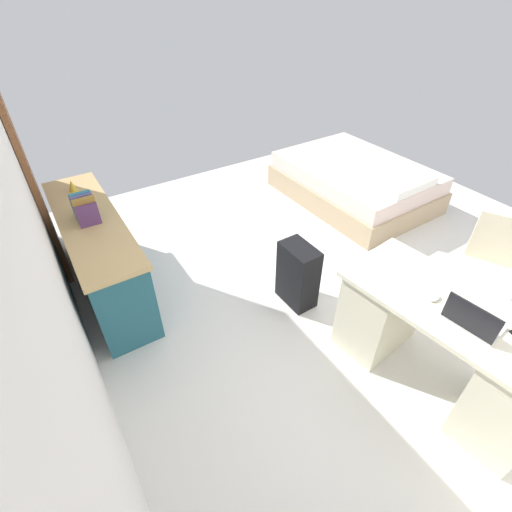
# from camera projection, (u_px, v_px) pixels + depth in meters

# --- Properties ---
(ground_plane) EXTENTS (5.66, 5.66, 0.00)m
(ground_plane) POSITION_uv_depth(u_px,v_px,m) (334.00, 275.00, 3.76)
(ground_plane) COLOR silver
(wall_back) EXTENTS (4.60, 0.10, 2.58)m
(wall_back) POSITION_uv_depth(u_px,v_px,m) (34.00, 248.00, 1.98)
(wall_back) COLOR white
(wall_back) RESTS_ON ground_plane
(door_wooden) EXTENTS (0.88, 0.05, 2.04)m
(door_wooden) POSITION_uv_depth(u_px,v_px,m) (28.00, 170.00, 3.34)
(door_wooden) COLOR brown
(door_wooden) RESTS_ON ground_plane
(desk) EXTENTS (1.51, 0.82, 0.76)m
(desk) POSITION_uv_depth(u_px,v_px,m) (440.00, 344.00, 2.59)
(desk) COLOR beige
(desk) RESTS_ON ground_plane
(office_chair) EXTENTS (0.62, 0.62, 0.94)m
(office_chair) POSITION_uv_depth(u_px,v_px,m) (487.00, 278.00, 3.10)
(office_chair) COLOR black
(office_chair) RESTS_ON ground_plane
(credenza) EXTENTS (1.80, 0.48, 0.78)m
(credenza) POSITION_uv_depth(u_px,v_px,m) (100.00, 254.00, 3.40)
(credenza) COLOR #235B6B
(credenza) RESTS_ON ground_plane
(bed) EXTENTS (1.93, 1.44, 0.58)m
(bed) POSITION_uv_depth(u_px,v_px,m) (355.00, 182.00, 4.84)
(bed) COLOR tan
(bed) RESTS_ON ground_plane
(suitcase_black) EXTENTS (0.36, 0.23, 0.60)m
(suitcase_black) POSITION_uv_depth(u_px,v_px,m) (298.00, 275.00, 3.31)
(suitcase_black) COLOR black
(suitcase_black) RESTS_ON ground_plane
(laptop) EXTENTS (0.33, 0.26, 0.21)m
(laptop) POSITION_uv_depth(u_px,v_px,m) (473.00, 320.00, 2.22)
(laptop) COLOR #B7B7BC
(laptop) RESTS_ON desk
(computer_mouse) EXTENTS (0.07, 0.11, 0.03)m
(computer_mouse) POSITION_uv_depth(u_px,v_px,m) (434.00, 297.00, 2.42)
(computer_mouse) COLOR white
(computer_mouse) RESTS_ON desk
(book_row) EXTENTS (0.27, 0.17, 0.23)m
(book_row) POSITION_uv_depth(u_px,v_px,m) (85.00, 208.00, 3.08)
(book_row) COLOR #523161
(book_row) RESTS_ON credenza
(figurine_small) EXTENTS (0.08, 0.08, 0.11)m
(figurine_small) POSITION_uv_depth(u_px,v_px,m) (72.00, 186.00, 3.50)
(figurine_small) COLOR gold
(figurine_small) RESTS_ON credenza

